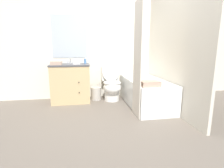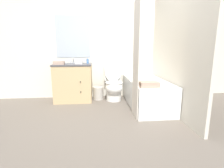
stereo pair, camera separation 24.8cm
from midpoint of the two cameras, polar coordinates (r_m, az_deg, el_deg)
The scene contains 13 objects.
ground_plane at distance 2.73m, azimuth 2.92°, elevation -13.70°, with size 14.00×14.00×0.00m, color #6B6056.
wall_back at distance 4.19m, azimuth -0.55°, elevation 12.82°, with size 8.00×0.06×2.50m.
wall_right at distance 3.64m, azimuth 20.06°, elevation 12.27°, with size 0.05×2.71×2.50m.
vanity_cabinet at distance 3.95m, azimuth -10.77°, elevation 0.66°, with size 0.82×0.61×0.83m.
sink_faucet at distance 4.09m, azimuth -10.77°, elevation 7.24°, with size 0.14×0.12×0.12m.
toilet at distance 3.94m, azimuth 2.33°, elevation -0.53°, with size 0.39×0.63×0.83m.
bathtub at distance 3.67m, azimuth 13.04°, elevation -2.77°, with size 0.71×1.58×0.54m.
shower_curtain at distance 2.93m, azimuth 10.27°, elevation 7.39°, with size 0.02×0.40×1.91m.
wastebasket at distance 4.04m, azimuth -2.76°, elevation -3.00°, with size 0.24×0.24×0.29m.
tissue_box at distance 3.84m, azimuth -8.90°, elevation 7.26°, with size 0.15×0.15×0.12m.
soap_dispenser at distance 3.92m, azimuth -6.16°, elevation 7.52°, with size 0.05×0.05×0.13m.
hand_towel_folded at distance 3.78m, azimuth -15.16°, elevation 6.71°, with size 0.22×0.13×0.07m.
bath_towel_folded at distance 2.98m, azimuth 14.23°, elevation -0.06°, with size 0.31×0.24×0.09m.
Camera 2 is at (-0.25, -2.46, 1.18)m, focal length 28.00 mm.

